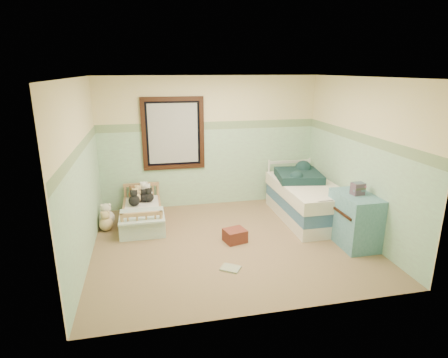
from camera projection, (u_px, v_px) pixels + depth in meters
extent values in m
cube|color=brown|center=(231.00, 243.00, 5.80)|extent=(4.20, 3.60, 0.02)
cube|color=silver|center=(232.00, 76.00, 5.08)|extent=(4.20, 3.60, 0.02)
cube|color=beige|center=(210.00, 142.00, 7.13)|extent=(4.20, 0.04, 2.50)
cube|color=beige|center=(271.00, 208.00, 3.75)|extent=(4.20, 0.04, 2.50)
cube|color=beige|center=(81.00, 173.00, 5.02)|extent=(0.04, 3.60, 2.50)
cube|color=beige|center=(360.00, 158.00, 5.86)|extent=(0.04, 3.60, 2.50)
cube|color=#8EAC92|center=(210.00, 168.00, 7.25)|extent=(4.20, 0.01, 1.50)
cube|color=#3D6546|center=(210.00, 126.00, 7.02)|extent=(4.20, 0.01, 0.15)
cube|color=black|center=(173.00, 134.00, 6.89)|extent=(1.16, 0.06, 1.36)
cube|color=beige|center=(173.00, 134.00, 6.90)|extent=(0.92, 0.01, 1.12)
cube|color=#966948|center=(143.00, 219.00, 6.49)|extent=(0.66, 1.33, 0.17)
cube|color=silver|center=(142.00, 211.00, 6.44)|extent=(0.61, 1.27, 0.12)
cube|color=#88B7D7|center=(142.00, 216.00, 6.03)|extent=(0.72, 0.66, 0.03)
sphere|color=brown|center=(133.00, 194.00, 6.84)|extent=(0.18, 0.18, 0.18)
sphere|color=white|center=(144.00, 193.00, 6.87)|extent=(0.22, 0.22, 0.22)
sphere|color=#D9BA7F|center=(136.00, 198.00, 6.64)|extent=(0.19, 0.19, 0.19)
sphere|color=black|center=(149.00, 197.00, 6.69)|extent=(0.18, 0.18, 0.18)
sphere|color=beige|center=(107.00, 218.00, 6.36)|extent=(0.28, 0.28, 0.28)
sphere|color=#D9BA7F|center=(106.00, 224.00, 6.19)|extent=(0.23, 0.23, 0.23)
cube|color=white|center=(306.00, 213.00, 6.69)|extent=(0.91, 1.82, 0.22)
cube|color=navy|center=(306.00, 201.00, 6.62)|extent=(0.91, 1.82, 0.22)
cube|color=white|center=(307.00, 190.00, 6.56)|extent=(0.94, 1.85, 0.22)
cube|color=black|center=(299.00, 176.00, 6.78)|extent=(0.89, 0.93, 0.14)
cube|color=teal|center=(355.00, 220.00, 5.63)|extent=(0.51, 0.81, 0.81)
cube|color=brown|center=(358.00, 189.00, 5.49)|extent=(0.19, 0.16, 0.18)
cube|color=#A03620|center=(235.00, 236.00, 5.79)|extent=(0.38, 0.35, 0.20)
cube|color=yellow|center=(231.00, 268.00, 5.01)|extent=(0.32, 0.30, 0.02)
sphere|color=black|center=(144.00, 198.00, 6.69)|extent=(0.17, 0.17, 0.17)
sphere|color=white|center=(147.00, 193.00, 6.90)|extent=(0.19, 0.19, 0.19)
sphere|color=white|center=(134.00, 199.00, 6.59)|extent=(0.18, 0.18, 0.18)
sphere|color=white|center=(138.00, 194.00, 6.86)|extent=(0.17, 0.17, 0.17)
sphere|color=#D9BA7F|center=(138.00, 195.00, 6.81)|extent=(0.19, 0.19, 0.19)
sphere|color=black|center=(134.00, 201.00, 6.49)|extent=(0.20, 0.20, 0.20)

